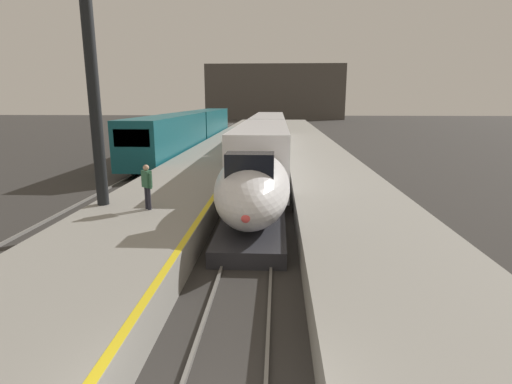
{
  "coord_description": "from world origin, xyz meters",
  "views": [
    {
      "loc": [
        0.91,
        -4.44,
        5.06
      ],
      "look_at": [
        0.15,
        9.68,
        1.8
      ],
      "focal_mm": 28.14,
      "sensor_mm": 36.0,
      "label": 1
    }
  ],
  "objects_px": {
    "passenger_near_edge": "(226,148)",
    "passenger_mid_platform": "(147,183)",
    "regional_train_adjacent": "(193,128)",
    "rolling_suitcase": "(228,158)",
    "highspeed_train_main": "(265,143)",
    "station_column_mid": "(90,50)"
  },
  "relations": [
    {
      "from": "highspeed_train_main",
      "to": "rolling_suitcase",
      "type": "bearing_deg",
      "value": -118.99
    },
    {
      "from": "passenger_mid_platform",
      "to": "regional_train_adjacent",
      "type": "bearing_deg",
      "value": 98.46
    },
    {
      "from": "passenger_mid_platform",
      "to": "rolling_suitcase",
      "type": "distance_m",
      "value": 11.55
    },
    {
      "from": "passenger_near_edge",
      "to": "rolling_suitcase",
      "type": "height_order",
      "value": "passenger_near_edge"
    },
    {
      "from": "passenger_near_edge",
      "to": "rolling_suitcase",
      "type": "xyz_separation_m",
      "value": [
        0.06,
        0.38,
        -0.69
      ]
    },
    {
      "from": "highspeed_train_main",
      "to": "station_column_mid",
      "type": "bearing_deg",
      "value": -111.49
    },
    {
      "from": "passenger_mid_platform",
      "to": "rolling_suitcase",
      "type": "height_order",
      "value": "passenger_mid_platform"
    },
    {
      "from": "passenger_near_edge",
      "to": "passenger_mid_platform",
      "type": "xyz_separation_m",
      "value": [
        -1.52,
        -11.04,
        0.0
      ]
    },
    {
      "from": "station_column_mid",
      "to": "passenger_mid_platform",
      "type": "relative_size",
      "value": 5.69
    },
    {
      "from": "highspeed_train_main",
      "to": "passenger_near_edge",
      "type": "bearing_deg",
      "value": -117.51
    },
    {
      "from": "highspeed_train_main",
      "to": "rolling_suitcase",
      "type": "relative_size",
      "value": 39.2
    },
    {
      "from": "highspeed_train_main",
      "to": "passenger_mid_platform",
      "type": "distance_m",
      "value": 16.09
    },
    {
      "from": "regional_train_adjacent",
      "to": "passenger_near_edge",
      "type": "bearing_deg",
      "value": -71.59
    },
    {
      "from": "station_column_mid",
      "to": "highspeed_train_main",
      "type": "bearing_deg",
      "value": 68.51
    },
    {
      "from": "rolling_suitcase",
      "to": "passenger_near_edge",
      "type": "bearing_deg",
      "value": -98.62
    },
    {
      "from": "station_column_mid",
      "to": "passenger_near_edge",
      "type": "height_order",
      "value": "station_column_mid"
    },
    {
      "from": "regional_train_adjacent",
      "to": "rolling_suitcase",
      "type": "distance_m",
      "value": 17.79
    },
    {
      "from": "passenger_mid_platform",
      "to": "passenger_near_edge",
      "type": "bearing_deg",
      "value": 82.14
    },
    {
      "from": "regional_train_adjacent",
      "to": "rolling_suitcase",
      "type": "relative_size",
      "value": 37.27
    },
    {
      "from": "passenger_near_edge",
      "to": "regional_train_adjacent",
      "type": "bearing_deg",
      "value": 108.41
    },
    {
      "from": "station_column_mid",
      "to": "passenger_near_edge",
      "type": "xyz_separation_m",
      "value": [
        3.52,
        10.42,
        -4.77
      ]
    },
    {
      "from": "highspeed_train_main",
      "to": "station_column_mid",
      "type": "height_order",
      "value": "station_column_mid"
    }
  ]
}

